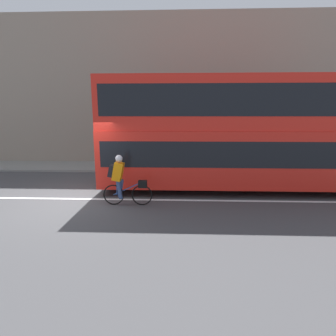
% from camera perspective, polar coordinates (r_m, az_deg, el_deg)
% --- Properties ---
extents(ground_plane, '(80.00, 80.00, 0.00)m').
position_cam_1_polar(ground_plane, '(9.12, -19.52, -6.63)').
color(ground_plane, '#424244').
extents(road_center_line, '(50.00, 0.14, 0.01)m').
position_cam_1_polar(road_center_line, '(9.24, -19.21, -6.35)').
color(road_center_line, silver).
rests_on(road_center_line, ground_plane).
extents(sidewalk_curb, '(60.00, 2.49, 0.10)m').
position_cam_1_polar(sidewalk_curb, '(14.17, -11.45, 0.33)').
color(sidewalk_curb, gray).
rests_on(sidewalk_curb, ground_plane).
extents(building_facade, '(60.00, 0.30, 8.04)m').
position_cam_1_polar(building_facade, '(15.33, -10.80, 16.08)').
color(building_facade, gray).
rests_on(building_facade, ground_plane).
extents(bus, '(9.27, 2.46, 3.99)m').
position_cam_1_polar(bus, '(9.77, 13.60, 8.00)').
color(bus, black).
rests_on(bus, ground_plane).
extents(cyclist_on_bike, '(1.51, 0.32, 1.56)m').
position_cam_1_polar(cyclist_on_bike, '(8.06, -10.02, -2.21)').
color(cyclist_on_bike, black).
rests_on(cyclist_on_bike, ground_plane).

